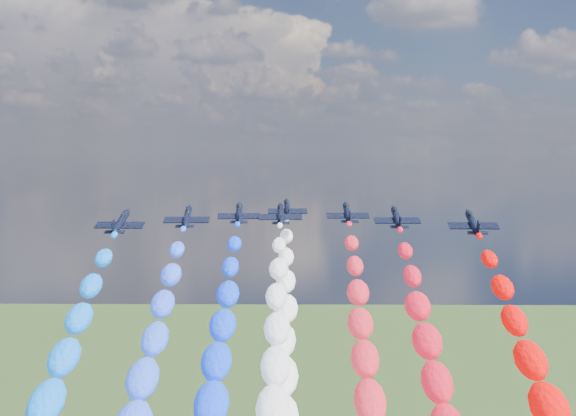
# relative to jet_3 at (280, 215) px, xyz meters

# --- Properties ---
(jet_0) EXTENTS (9.76, 12.84, 6.70)m
(jet_0) POSITION_rel_jet_3_xyz_m (-29.54, -17.55, 0.00)
(jet_0) COLOR black
(jet_1) EXTENTS (9.44, 12.61, 6.70)m
(jet_1) POSITION_rel_jet_3_xyz_m (-18.68, -6.87, 0.00)
(jet_1) COLOR black
(jet_2) EXTENTS (9.80, 12.86, 6.70)m
(jet_2) POSITION_rel_jet_3_xyz_m (-8.87, 2.07, 0.00)
(jet_2) COLOR black
(jet_3) EXTENTS (9.37, 12.56, 6.70)m
(jet_3) POSITION_rel_jet_3_xyz_m (0.00, 0.00, 0.00)
(jet_3) COLOR black
(jet_4) EXTENTS (9.81, 12.87, 6.70)m
(jet_4) POSITION_rel_jet_3_xyz_m (1.26, 15.24, 0.00)
(jet_4) COLOR black
(trail_4) EXTENTS (7.33, 106.87, 61.44)m
(trail_4) POSITION_rel_jet_3_xyz_m (1.26, -39.37, -28.83)
(trail_4) COLOR white
(jet_5) EXTENTS (9.60, 12.72, 6.70)m
(jet_5) POSITION_rel_jet_3_xyz_m (14.32, 3.59, 0.00)
(jet_5) COLOR black
(jet_6) EXTENTS (9.22, 12.45, 6.70)m
(jet_6) POSITION_rel_jet_3_xyz_m (23.36, -7.70, 0.00)
(jet_6) COLOR black
(jet_7) EXTENTS (9.25, 12.47, 6.70)m
(jet_7) POSITION_rel_jet_3_xyz_m (36.06, -18.08, 0.00)
(jet_7) COLOR black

